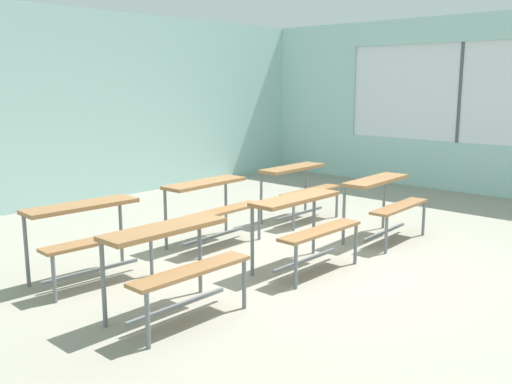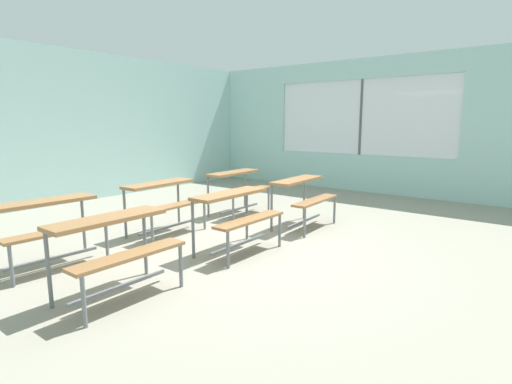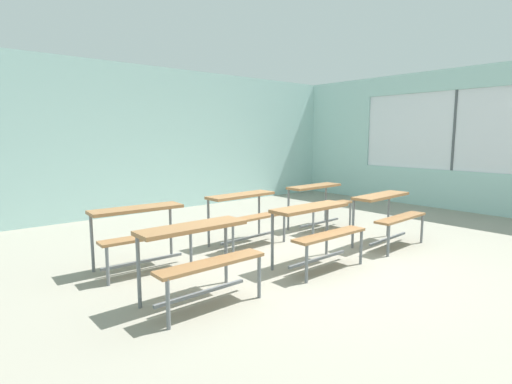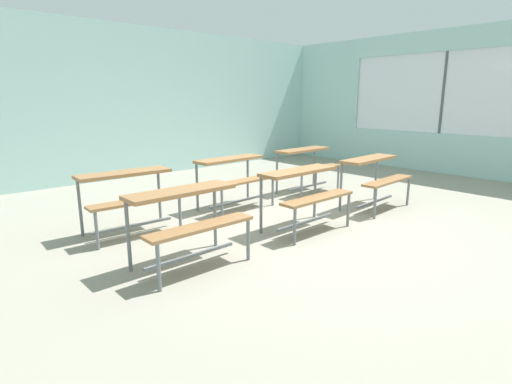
% 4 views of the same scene
% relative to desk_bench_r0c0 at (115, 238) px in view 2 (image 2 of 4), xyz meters
% --- Properties ---
extents(ground, '(10.00, 9.00, 0.05)m').
position_rel_desk_bench_r0c0_xyz_m(ground, '(1.83, 0.14, -0.59)').
color(ground, gray).
extents(wall_back, '(10.00, 0.12, 3.00)m').
position_rel_desk_bench_r0c0_xyz_m(wall_back, '(1.83, 4.64, 0.94)').
color(wall_back, '#A8D1CC').
rests_on(wall_back, ground).
extents(wall_right, '(0.12, 9.00, 3.00)m').
position_rel_desk_bench_r0c0_xyz_m(wall_right, '(6.83, 0.01, 0.88)').
color(wall_right, '#A8D1CC').
rests_on(wall_right, ground).
extents(desk_bench_r0c0, '(1.10, 0.60, 0.74)m').
position_rel_desk_bench_r0c0_xyz_m(desk_bench_r0c0, '(0.00, 0.00, 0.00)').
color(desk_bench_r0c0, olive).
rests_on(desk_bench_r0c0, ground).
extents(desk_bench_r0c1, '(1.10, 0.59, 0.74)m').
position_rel_desk_bench_r0c0_xyz_m(desk_bench_r0c1, '(1.66, -0.03, 0.00)').
color(desk_bench_r0c1, olive).
rests_on(desk_bench_r0c1, ground).
extents(desk_bench_r0c2, '(1.13, 0.64, 0.74)m').
position_rel_desk_bench_r0c0_xyz_m(desk_bench_r0c2, '(3.18, -0.05, 0.00)').
color(desk_bench_r0c2, olive).
rests_on(desk_bench_r0c2, ground).
extents(desk_bench_r1c0, '(1.13, 0.65, 0.74)m').
position_rel_desk_bench_r0c0_xyz_m(desk_bench_r1c0, '(-0.01, 1.27, 0.00)').
color(desk_bench_r1c0, olive).
rests_on(desk_bench_r1c0, ground).
extents(desk_bench_r1c1, '(1.12, 0.64, 0.74)m').
position_rel_desk_bench_r0c0_xyz_m(desk_bench_r1c1, '(1.65, 1.32, 0.00)').
color(desk_bench_r1c1, olive).
rests_on(desk_bench_r1c1, ground).
extents(desk_bench_r1c2, '(1.11, 0.61, 0.74)m').
position_rel_desk_bench_r0c0_xyz_m(desk_bench_r1c2, '(3.26, 1.31, 0.00)').
color(desk_bench_r1c2, olive).
rests_on(desk_bench_r1c2, ground).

